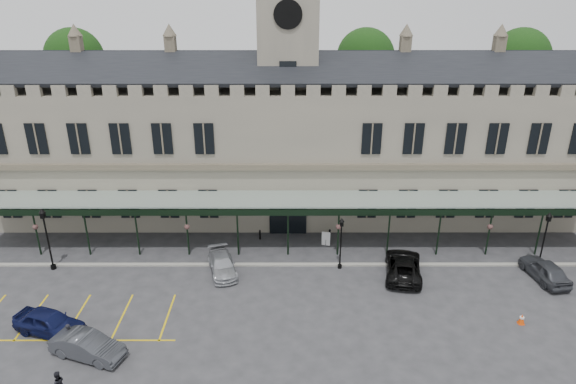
{
  "coord_description": "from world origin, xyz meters",
  "views": [
    {
      "loc": [
        -0.03,
        -29.03,
        20.91
      ],
      "look_at": [
        0.0,
        6.0,
        6.0
      ],
      "focal_mm": 32.0,
      "sensor_mm": 36.0,
      "label": 1
    }
  ],
  "objects_px": {
    "lamp_post_right": "(545,235)",
    "person_b": "(58,384)",
    "car_right_a": "(545,270)",
    "car_left_a": "(49,322)",
    "lamp_post_mid": "(341,239)",
    "car_van": "(403,266)",
    "station_building": "(288,145)",
    "sign_board": "(326,239)",
    "clock_tower": "(288,72)",
    "car_left_b": "(88,346)",
    "lamp_post_left": "(47,234)",
    "traffic_cone": "(522,319)",
    "car_taxi": "(222,264)",
    "person_a": "(70,335)"
  },
  "relations": [
    {
      "from": "lamp_post_right",
      "to": "person_b",
      "type": "xyz_separation_m",
      "value": [
        -31.76,
        -13.21,
        -1.97
      ]
    },
    {
      "from": "car_right_a",
      "to": "lamp_post_right",
      "type": "bearing_deg",
      "value": -113.77
    },
    {
      "from": "car_left_a",
      "to": "person_b",
      "type": "relative_size",
      "value": 3.02
    },
    {
      "from": "lamp_post_mid",
      "to": "car_van",
      "type": "bearing_deg",
      "value": -11.74
    },
    {
      "from": "lamp_post_right",
      "to": "car_left_a",
      "type": "relative_size",
      "value": 0.99
    },
    {
      "from": "station_building",
      "to": "lamp_post_mid",
      "type": "xyz_separation_m",
      "value": [
        3.99,
        -10.79,
        -3.93
      ]
    },
    {
      "from": "station_building",
      "to": "lamp_post_right",
      "type": "relative_size",
      "value": 12.99
    },
    {
      "from": "sign_board",
      "to": "person_b",
      "type": "height_order",
      "value": "person_b"
    },
    {
      "from": "clock_tower",
      "to": "car_left_b",
      "type": "relative_size",
      "value": 5.48
    },
    {
      "from": "lamp_post_mid",
      "to": "lamp_post_right",
      "type": "relative_size",
      "value": 0.93
    },
    {
      "from": "lamp_post_left",
      "to": "traffic_cone",
      "type": "relative_size",
      "value": 7.08
    },
    {
      "from": "lamp_post_mid",
      "to": "car_right_a",
      "type": "xyz_separation_m",
      "value": [
        15.01,
        -1.56,
        -1.76
      ]
    },
    {
      "from": "lamp_post_left",
      "to": "lamp_post_right",
      "type": "height_order",
      "value": "lamp_post_left"
    },
    {
      "from": "car_taxi",
      "to": "person_a",
      "type": "relative_size",
      "value": 2.87
    },
    {
      "from": "traffic_cone",
      "to": "clock_tower",
      "type": "bearing_deg",
      "value": 130.44
    },
    {
      "from": "sign_board",
      "to": "car_left_b",
      "type": "bearing_deg",
      "value": -124.09
    },
    {
      "from": "clock_tower",
      "to": "car_taxi",
      "type": "relative_size",
      "value": 5.52
    },
    {
      "from": "person_a",
      "to": "person_b",
      "type": "xyz_separation_m",
      "value": [
        0.9,
        -3.96,
        -0.01
      ]
    },
    {
      "from": "lamp_post_mid",
      "to": "car_left_b",
      "type": "relative_size",
      "value": 0.95
    },
    {
      "from": "sign_board",
      "to": "car_taxi",
      "type": "height_order",
      "value": "car_taxi"
    },
    {
      "from": "station_building",
      "to": "sign_board",
      "type": "xyz_separation_m",
      "value": [
        3.17,
        -7.17,
        -5.87
      ]
    },
    {
      "from": "person_b",
      "to": "lamp_post_right",
      "type": "bearing_deg",
      "value": 172.14
    },
    {
      "from": "car_right_a",
      "to": "car_left_a",
      "type": "bearing_deg",
      "value": 0.89
    },
    {
      "from": "car_left_a",
      "to": "station_building",
      "type": "bearing_deg",
      "value": -20.07
    },
    {
      "from": "car_right_a",
      "to": "person_a",
      "type": "relative_size",
      "value": 2.9
    },
    {
      "from": "lamp_post_left",
      "to": "lamp_post_mid",
      "type": "xyz_separation_m",
      "value": [
        22.06,
        0.11,
        -0.5
      ]
    },
    {
      "from": "car_left_b",
      "to": "car_van",
      "type": "relative_size",
      "value": 0.82
    },
    {
      "from": "clock_tower",
      "to": "lamp_post_mid",
      "type": "bearing_deg",
      "value": -69.85
    },
    {
      "from": "lamp_post_right",
      "to": "lamp_post_left",
      "type": "bearing_deg",
      "value": -179.48
    },
    {
      "from": "car_van",
      "to": "person_a",
      "type": "height_order",
      "value": "person_a"
    },
    {
      "from": "sign_board",
      "to": "car_taxi",
      "type": "bearing_deg",
      "value": -139.04
    },
    {
      "from": "car_left_b",
      "to": "car_van",
      "type": "bearing_deg",
      "value": -47.29
    },
    {
      "from": "station_building",
      "to": "sign_board",
      "type": "bearing_deg",
      "value": -66.18
    },
    {
      "from": "sign_board",
      "to": "person_b",
      "type": "bearing_deg",
      "value": -119.2
    },
    {
      "from": "car_taxi",
      "to": "traffic_cone",
      "type": "bearing_deg",
      "value": -32.96
    },
    {
      "from": "car_left_a",
      "to": "person_a",
      "type": "distance_m",
      "value": 2.2
    },
    {
      "from": "station_building",
      "to": "car_van",
      "type": "relative_size",
      "value": 10.91
    },
    {
      "from": "sign_board",
      "to": "person_a",
      "type": "xyz_separation_m",
      "value": [
        -16.37,
        -12.64,
        0.19
      ]
    },
    {
      "from": "lamp_post_mid",
      "to": "clock_tower",
      "type": "bearing_deg",
      "value": 110.15
    },
    {
      "from": "station_building",
      "to": "car_left_b",
      "type": "xyz_separation_m",
      "value": [
        -11.82,
        -20.73,
        -5.72
      ]
    },
    {
      "from": "car_van",
      "to": "person_a",
      "type": "bearing_deg",
      "value": 30.23
    },
    {
      "from": "clock_tower",
      "to": "sign_board",
      "type": "height_order",
      "value": "clock_tower"
    },
    {
      "from": "lamp_post_mid",
      "to": "person_b",
      "type": "xyz_separation_m",
      "value": [
        -16.29,
        -12.98,
        -1.77
      ]
    },
    {
      "from": "station_building",
      "to": "person_b",
      "type": "xyz_separation_m",
      "value": [
        -12.3,
        -23.77,
        -5.7
      ]
    },
    {
      "from": "sign_board",
      "to": "car_van",
      "type": "distance_m",
      "value": 7.16
    },
    {
      "from": "traffic_cone",
      "to": "car_left_a",
      "type": "relative_size",
      "value": 0.16
    },
    {
      "from": "car_van",
      "to": "lamp_post_mid",
      "type": "bearing_deg",
      "value": -1.72
    },
    {
      "from": "sign_board",
      "to": "car_left_a",
      "type": "bearing_deg",
      "value": -134.16
    },
    {
      "from": "clock_tower",
      "to": "car_right_a",
      "type": "relative_size",
      "value": 5.47
    },
    {
      "from": "car_taxi",
      "to": "car_right_a",
      "type": "height_order",
      "value": "car_right_a"
    }
  ]
}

